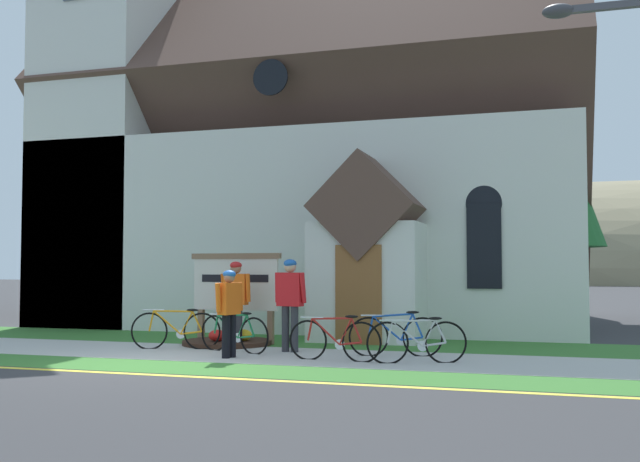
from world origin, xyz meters
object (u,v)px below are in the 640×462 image
Objects in this scene: church_sign at (236,284)px; bicycle_black at (335,340)px; cyclist_in_white_jersey at (229,307)px; cyclist_in_red_jersey at (290,297)px; bicycle_green at (396,335)px; roadside_conifer at (536,151)px; bicycle_yellow at (417,341)px; bicycle_orange at (176,330)px; bicycle_red at (234,333)px; cyclist_in_blue_jersey at (236,296)px.

church_sign is 3.81m from bicycle_black.
church_sign reaches higher than cyclist_in_white_jersey.
bicycle_black is at bearing -38.57° from church_sign.
cyclist_in_red_jersey is (1.71, -1.30, -0.20)m from church_sign.
roadside_conifer is at bearing 72.04° from bicycle_green.
cyclist_in_white_jersey is at bearing -175.23° from bicycle_yellow.
cyclist_in_red_jersey is (-2.06, 0.03, 0.68)m from bicycle_green.
cyclist_in_red_jersey is at bearing 4.48° from bicycle_orange.
bicycle_black is at bearing 5.12° from cyclist_in_white_jersey.
church_sign is at bearing 111.51° from cyclist_in_white_jersey.
bicycle_red is 1.05× the size of cyclist_in_white_jersey.
cyclist_in_blue_jersey is at bearing 158.36° from cyclist_in_red_jersey.
cyclist_in_blue_jersey is at bearing 148.69° from bicycle_black.
bicycle_black is 1.03× the size of bicycle_red.
roadside_conifer is at bearing 54.48° from bicycle_red.
roadside_conifer is (2.38, 7.33, 4.39)m from bicycle_green.
bicycle_orange is 11.00m from roadside_conifer.
church_sign is at bearing 160.54° from bicycle_green.
cyclist_in_white_jersey is at bearing -121.38° from roadside_conifer.
cyclist_in_red_jersey is 1.02× the size of cyclist_in_blue_jersey.
roadside_conifer is (4.44, 7.30, 3.72)m from cyclist_in_red_jersey.
bicycle_orange is 1.07× the size of bicycle_red.
bicycle_yellow is at bearing 4.30° from bicycle_black.
cyclist_in_blue_jersey reaches higher than bicycle_orange.
bicycle_yellow is 4.29m from cyclist_in_blue_jersey.
bicycle_yellow is 3.39m from cyclist_in_white_jersey.
bicycle_black is at bearing -40.45° from cyclist_in_red_jersey.
church_sign is 4.93m from bicycle_yellow.
bicycle_orange reaches higher than bicycle_black.
cyclist_in_white_jersey reaches higher than bicycle_black.
roadside_conifer reaches higher than cyclist_in_red_jersey.
bicycle_orange is at bearing 147.99° from cyclist_in_white_jersey.
cyclist_in_white_jersey is 0.21× the size of roadside_conifer.
bicycle_black is 0.98× the size of cyclist_in_blue_jersey.
cyclist_in_blue_jersey is at bearing 110.27° from cyclist_in_white_jersey.
bicycle_yellow is at bearing -102.60° from roadside_conifer.
bicycle_red is at bearing 107.99° from cyclist_in_white_jersey.
bicycle_orange is (-3.52, 0.83, 0.01)m from bicycle_black.
cyclist_in_red_jersey is at bearing -121.32° from roadside_conifer.
bicycle_orange is (-4.94, 0.72, 0.01)m from bicycle_yellow.
roadside_conifer reaches higher than cyclist_in_blue_jersey.
bicycle_black is 9.95m from roadside_conifer.
bicycle_black is 0.97× the size of bicycle_orange.
cyclist_in_blue_jersey reaches higher than bicycle_green.
bicycle_black is 1.05× the size of bicycle_yellow.
cyclist_in_red_jersey is (2.34, 0.18, 0.67)m from bicycle_orange.
church_sign is 1.33× the size of cyclist_in_white_jersey.
cyclist_in_red_jersey is at bearing -21.64° from cyclist_in_blue_jersey.
cyclist_in_blue_jersey reaches higher than bicycle_yellow.
cyclist_in_white_jersey is at bearing -68.49° from church_sign.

